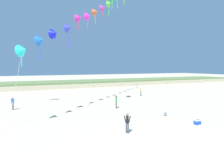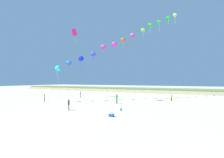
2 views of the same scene
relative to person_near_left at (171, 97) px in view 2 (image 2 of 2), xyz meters
The scene contains 11 objects.
ground_plane 22.97m from the person_near_left, 117.21° to the right, with size 240.00×240.00×0.00m, color beige.
dune_ridge 25.76m from the person_near_left, 114.04° to the left, with size 120.00×12.54×1.50m.
person_near_left is the anchor object (origin of this frame).
person_near_right 21.50m from the person_near_left, behind, with size 0.48×0.45×1.65m.
person_mid_center 21.19m from the person_near_left, 126.33° to the right, with size 0.50×0.43×1.66m.
person_far_left 12.02m from the person_near_left, 138.72° to the right, with size 0.23×0.60×1.71m.
person_far_right 26.36m from the person_near_left, 152.04° to the right, with size 0.55×0.34×1.66m.
kite_banner_string 16.41m from the person_near_left, 166.03° to the right, with size 22.69×20.64×21.78m.
large_kite_low_lead 27.62m from the person_near_left, 169.97° to the right, with size 2.30×1.85×3.60m.
beach_cooler 18.53m from the person_near_left, 106.79° to the right, with size 0.58×0.41×0.46m.
beach_ball 14.92m from the person_near_left, 112.89° to the right, with size 0.36×0.36×0.36m.
Camera 2 is at (13.09, -13.37, 4.28)m, focal length 24.00 mm.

